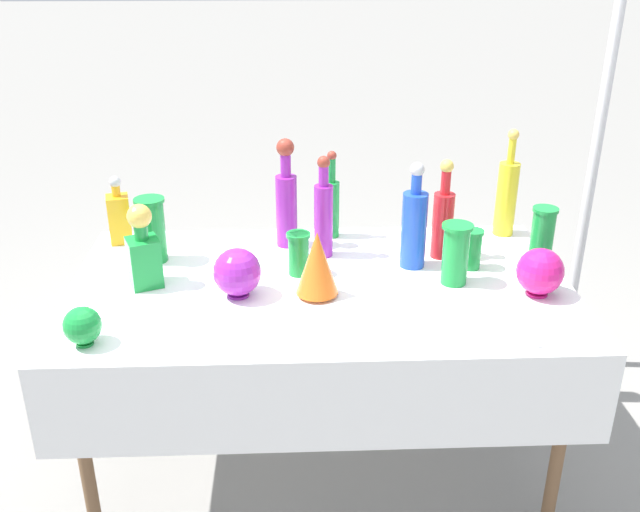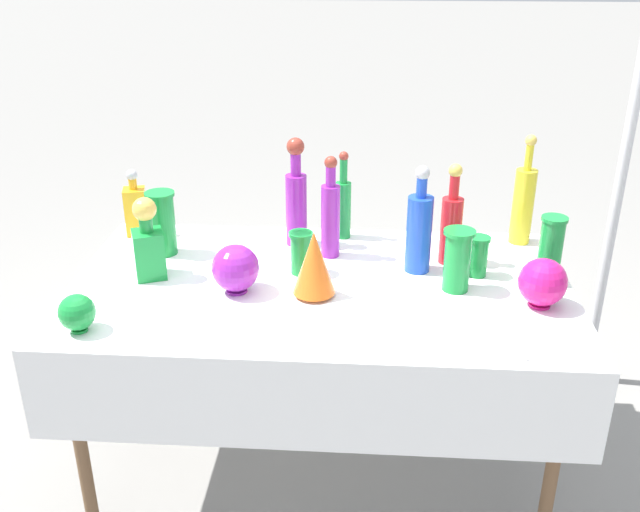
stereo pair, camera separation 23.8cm
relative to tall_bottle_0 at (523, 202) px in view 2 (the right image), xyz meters
The scene contains 21 objects.
ground_plane 1.25m from the tall_bottle_0, 151.41° to the right, with size 40.00×40.00×0.00m, color gray.
display_table 0.89m from the tall_bottle_0, 149.36° to the right, with size 1.70×0.98×0.76m.
tall_bottle_0 is the anchor object (origin of this frame).
tall_bottle_1 0.49m from the tall_bottle_0, 145.46° to the right, with size 0.09×0.09×0.38m.
tall_bottle_2 0.85m from the tall_bottle_0, behind, with size 0.08×0.08×0.41m.
tall_bottle_3 0.74m from the tall_bottle_0, 166.30° to the right, with size 0.07×0.07×0.38m.
tall_bottle_4 0.35m from the tall_bottle_0, 144.81° to the right, with size 0.08×0.08×0.37m.
tall_bottle_5 0.68m from the tall_bottle_0, behind, with size 0.06×0.06×0.34m.
square_decanter_0 1.38m from the tall_bottle_0, 163.44° to the right, with size 0.13×0.13×0.29m.
square_decanter_1 1.49m from the tall_bottle_0, behind, with size 0.10×0.10×0.26m.
slender_vase_0 0.88m from the tall_bottle_0, 157.86° to the right, with size 0.08×0.08×0.15m.
slender_vase_1 0.37m from the tall_bottle_0, 123.24° to the right, with size 0.08×0.08×0.14m.
slender_vase_2 1.35m from the tall_bottle_0, behind, with size 0.11×0.11×0.24m.
slender_vase_3 0.35m from the tall_bottle_0, 85.00° to the right, with size 0.09×0.09×0.24m.
slender_vase_4 0.51m from the tall_bottle_0, 124.24° to the right, with size 0.10×0.10×0.21m.
fluted_vase_0 0.90m from the tall_bottle_0, 146.71° to the right, with size 0.14×0.14×0.23m.
round_bowl_0 0.52m from the tall_bottle_0, 93.12° to the right, with size 0.15×0.15×0.16m.
round_bowl_1 1.12m from the tall_bottle_0, 154.31° to the right, with size 0.16×0.16×0.16m.
round_bowl_2 1.63m from the tall_bottle_0, 151.73° to the right, with size 0.11×0.11×0.12m.
price_tag_left 0.87m from the tall_bottle_0, 100.38° to the right, with size 0.05×0.01×0.04m, color white.
canopy_pole 0.52m from the tall_bottle_0, 27.85° to the left, with size 0.18×0.18×2.79m.
Camera 2 is at (0.15, -2.16, 1.85)m, focal length 40.00 mm.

